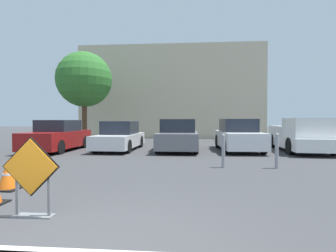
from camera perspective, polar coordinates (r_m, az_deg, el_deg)
ground_plane at (r=12.71m, az=-0.53°, el=-5.54°), size 96.00×96.00×0.00m
road_closed_sign at (r=4.62m, az=-27.61°, el=-9.37°), size 0.92×0.20×1.25m
traffic_cone_second at (r=6.78m, az=-31.50°, el=-9.04°), size 0.52×0.52×0.65m
traffic_cone_third at (r=7.92m, az=-28.84°, el=-7.37°), size 0.53×0.53×0.70m
traffic_cone_fourth at (r=9.05m, az=-28.12°, el=-6.30°), size 0.43×0.43×0.70m
traffic_cone_fifth at (r=10.02m, az=-26.98°, el=-5.84°), size 0.49×0.49×0.60m
parked_car_nearest at (r=14.10m, az=-22.81°, el=-2.11°), size 1.78×4.33×1.52m
parked_car_second at (r=13.57m, az=-10.42°, el=-2.33°), size 1.84×4.34×1.46m
parked_car_third at (r=13.09m, az=2.22°, el=-2.21°), size 1.94×4.22×1.56m
parked_car_fourth at (r=13.42m, az=15.03°, el=-2.12°), size 1.95×4.28×1.57m
pickup_truck at (r=13.96m, az=27.27°, el=-2.10°), size 2.28×5.15×1.61m
bollard_nearest at (r=8.51m, az=11.95°, el=-5.12°), size 0.12×0.12×1.07m
bollard_second at (r=8.87m, az=22.59°, el=-4.82°), size 0.12×0.12×1.11m
building_facade_backdrop at (r=24.27m, az=0.89°, el=6.98°), size 15.66×5.00×7.85m
street_tree_behind_lot at (r=18.71m, az=-17.77°, el=9.58°), size 3.68×3.68×6.09m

